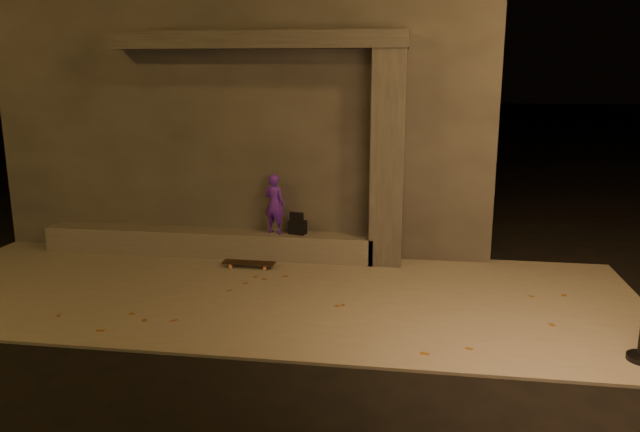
% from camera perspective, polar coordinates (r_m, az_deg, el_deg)
% --- Properties ---
extents(ground, '(120.00, 120.00, 0.00)m').
position_cam_1_polar(ground, '(7.74, -8.52, -12.16)').
color(ground, black).
rests_on(ground, ground).
extents(sidewalk, '(11.00, 4.40, 0.04)m').
position_cam_1_polar(sidewalk, '(9.51, -4.95, -7.01)').
color(sidewalk, slate).
rests_on(sidewalk, ground).
extents(building, '(9.00, 5.10, 5.22)m').
position_cam_1_polar(building, '(13.54, -4.80, 10.23)').
color(building, '#353330').
rests_on(building, ground).
extents(ledge, '(6.00, 0.55, 0.45)m').
position_cam_1_polar(ledge, '(11.44, -10.22, -2.38)').
color(ledge, '#595551').
rests_on(ledge, sidewalk).
extents(column, '(0.55, 0.55, 3.60)m').
position_cam_1_polar(column, '(10.52, 6.21, 5.16)').
color(column, '#353330').
rests_on(column, sidewalk).
extents(canopy, '(5.00, 0.70, 0.28)m').
position_cam_1_polar(canopy, '(10.80, -5.70, 15.70)').
color(canopy, '#353330').
rests_on(canopy, column).
extents(skateboarder, '(0.44, 0.36, 1.05)m').
position_cam_1_polar(skateboarder, '(10.93, -4.18, 1.12)').
color(skateboarder, '#4E1CB9').
rests_on(skateboarder, ledge).
extents(backpack, '(0.33, 0.25, 0.41)m').
position_cam_1_polar(backpack, '(10.93, -2.07, -0.93)').
color(backpack, black).
rests_on(backpack, ledge).
extents(skateboard, '(0.90, 0.25, 0.10)m').
position_cam_1_polar(skateboard, '(10.62, -6.52, -4.30)').
color(skateboard, black).
rests_on(skateboard, sidewalk).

